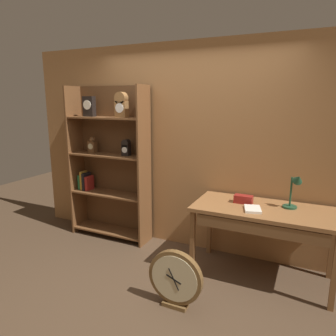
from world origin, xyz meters
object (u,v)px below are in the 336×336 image
workbench (264,216)px  toolbox_small (243,199)px  open_repair_manual (253,209)px  bookshelf (109,162)px  desk_lamp (295,189)px  round_clock_large (175,279)px

workbench → toolbox_small: size_ratio=7.40×
workbench → open_repair_manual: 0.17m
bookshelf → desk_lamp: bearing=-3.3°
desk_lamp → round_clock_large: (-0.91, -0.96, -0.73)m
workbench → round_clock_large: 1.14m
toolbox_small → workbench: bearing=-20.6°
desk_lamp → open_repair_manual: bearing=-150.0°
bookshelf → desk_lamp: size_ratio=5.29×
open_repair_manual → round_clock_large: (-0.54, -0.74, -0.52)m
round_clock_large → toolbox_small: bearing=66.6°
workbench → round_clock_large: size_ratio=2.59×
desk_lamp → toolbox_small: 0.54m
bookshelf → workbench: size_ratio=1.42×
round_clock_large → open_repair_manual: bearing=54.0°
open_repair_manual → toolbox_small: bearing=110.5°
round_clock_large → workbench: bearing=52.8°
workbench → desk_lamp: size_ratio=3.72×
desk_lamp → open_repair_manual: size_ratio=1.79×
workbench → open_repair_manual: bearing=-135.5°
open_repair_manual → desk_lamp: bearing=14.5°
workbench → round_clock_large: bearing=-127.2°
toolbox_small → open_repair_manual: (0.14, -0.19, -0.03)m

